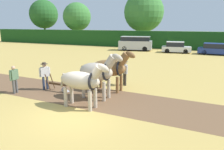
{
  "coord_description": "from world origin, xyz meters",
  "views": [
    {
      "loc": [
        5.13,
        -7.5,
        3.92
      ],
      "look_at": [
        0.28,
        3.48,
        1.1
      ],
      "focal_mm": 35.0,
      "sensor_mm": 36.0,
      "label": 1
    }
  ],
  "objects_px": {
    "tree_center_left": "(144,12)",
    "draft_horse_trail_left": "(110,68)",
    "parked_car_center_left": "(216,49)",
    "farmer_beside_team": "(125,71)",
    "draft_horse_lead_left": "(82,81)",
    "farmer_onlooker_left": "(14,78)",
    "tree_left": "(77,17)",
    "parked_car_left": "(176,47)",
    "plow": "(60,86)",
    "farmer_at_plow": "(45,74)",
    "parked_van": "(135,43)",
    "tree_far_left": "(44,14)",
    "draft_horse_lead_right": "(98,72)"
  },
  "relations": [
    {
      "from": "tree_center_left",
      "to": "draft_horse_trail_left",
      "type": "xyz_separation_m",
      "value": [
        6.31,
        -28.98,
        -4.65
      ]
    },
    {
      "from": "parked_car_center_left",
      "to": "farmer_beside_team",
      "type": "bearing_deg",
      "value": -103.87
    },
    {
      "from": "draft_horse_lead_left",
      "to": "farmer_onlooker_left",
      "type": "distance_m",
      "value": 4.74
    },
    {
      "from": "tree_left",
      "to": "parked_car_left",
      "type": "height_order",
      "value": "tree_left"
    },
    {
      "from": "draft_horse_trail_left",
      "to": "plow",
      "type": "distance_m",
      "value": 3.2
    },
    {
      "from": "tree_left",
      "to": "farmer_beside_team",
      "type": "bearing_deg",
      "value": -52.25
    },
    {
      "from": "farmer_at_plow",
      "to": "farmer_beside_team",
      "type": "relative_size",
      "value": 1.02
    },
    {
      "from": "draft_horse_lead_left",
      "to": "parked_car_left",
      "type": "distance_m",
      "value": 22.96
    },
    {
      "from": "draft_horse_trail_left",
      "to": "parked_car_left",
      "type": "height_order",
      "value": "draft_horse_trail_left"
    },
    {
      "from": "farmer_onlooker_left",
      "to": "parked_van",
      "type": "height_order",
      "value": "parked_van"
    },
    {
      "from": "draft_horse_trail_left",
      "to": "tree_far_left",
      "type": "bearing_deg",
      "value": 137.65
    },
    {
      "from": "farmer_beside_team",
      "to": "parked_car_left",
      "type": "relative_size",
      "value": 0.41
    },
    {
      "from": "draft_horse_lead_left",
      "to": "farmer_onlooker_left",
      "type": "relative_size",
      "value": 1.71
    },
    {
      "from": "plow",
      "to": "draft_horse_lead_right",
      "type": "bearing_deg",
      "value": 0.0
    },
    {
      "from": "tree_far_left",
      "to": "draft_horse_trail_left",
      "type": "height_order",
      "value": "tree_far_left"
    },
    {
      "from": "tree_center_left",
      "to": "tree_left",
      "type": "bearing_deg",
      "value": -175.11
    },
    {
      "from": "draft_horse_lead_right",
      "to": "plow",
      "type": "distance_m",
      "value": 2.84
    },
    {
      "from": "draft_horse_lead_left",
      "to": "farmer_at_plow",
      "type": "relative_size",
      "value": 1.64
    },
    {
      "from": "tree_center_left",
      "to": "parked_car_left",
      "type": "bearing_deg",
      "value": -50.99
    },
    {
      "from": "tree_center_left",
      "to": "plow",
      "type": "xyz_separation_m",
      "value": [
        3.64,
        -30.39,
        -5.73
      ]
    },
    {
      "from": "draft_horse_trail_left",
      "to": "farmer_beside_team",
      "type": "xyz_separation_m",
      "value": [
        0.37,
        1.45,
        -0.43
      ]
    },
    {
      "from": "draft_horse_lead_right",
      "to": "farmer_onlooker_left",
      "type": "height_order",
      "value": "draft_horse_lead_right"
    },
    {
      "from": "farmer_beside_team",
      "to": "farmer_at_plow",
      "type": "bearing_deg",
      "value": 172.99
    },
    {
      "from": "plow",
      "to": "farmer_onlooker_left",
      "type": "bearing_deg",
      "value": -147.48
    },
    {
      "from": "farmer_at_plow",
      "to": "draft_horse_lead_right",
      "type": "bearing_deg",
      "value": 34.18
    },
    {
      "from": "draft_horse_trail_left",
      "to": "parked_van",
      "type": "xyz_separation_m",
      "value": [
        -4.94,
        20.12,
        -0.32
      ]
    },
    {
      "from": "tree_center_left",
      "to": "draft_horse_lead_right",
      "type": "height_order",
      "value": "tree_center_left"
    },
    {
      "from": "tree_left",
      "to": "farmer_onlooker_left",
      "type": "relative_size",
      "value": 5.08
    },
    {
      "from": "farmer_at_plow",
      "to": "farmer_onlooker_left",
      "type": "height_order",
      "value": "farmer_at_plow"
    },
    {
      "from": "tree_left",
      "to": "farmer_beside_team",
      "type": "xyz_separation_m",
      "value": [
        20.4,
        -26.35,
        -4.37
      ]
    },
    {
      "from": "farmer_beside_team",
      "to": "tree_center_left",
      "type": "bearing_deg",
      "value": 61.49
    },
    {
      "from": "tree_left",
      "to": "farmer_onlooker_left",
      "type": "height_order",
      "value": "tree_left"
    },
    {
      "from": "draft_horse_trail_left",
      "to": "plow",
      "type": "xyz_separation_m",
      "value": [
        -2.66,
        -1.42,
        -1.08
      ]
    },
    {
      "from": "farmer_beside_team",
      "to": "farmer_onlooker_left",
      "type": "bearing_deg",
      "value": 176.41
    },
    {
      "from": "tree_left",
      "to": "tree_center_left",
      "type": "xyz_separation_m",
      "value": [
        13.73,
        1.17,
        0.72
      ]
    },
    {
      "from": "plow",
      "to": "parked_car_center_left",
      "type": "distance_m",
      "value": 23.09
    },
    {
      "from": "plow",
      "to": "farmer_at_plow",
      "type": "height_order",
      "value": "farmer_at_plow"
    },
    {
      "from": "draft_horse_lead_left",
      "to": "parked_car_left",
      "type": "relative_size",
      "value": 0.68
    },
    {
      "from": "draft_horse_lead_right",
      "to": "farmer_onlooker_left",
      "type": "bearing_deg",
      "value": -164.04
    },
    {
      "from": "draft_horse_trail_left",
      "to": "parked_car_left",
      "type": "xyz_separation_m",
      "value": [
        1.05,
        19.9,
        -0.67
      ]
    },
    {
      "from": "tree_far_left",
      "to": "parked_van",
      "type": "relative_size",
      "value": 1.79
    },
    {
      "from": "tree_center_left",
      "to": "farmer_beside_team",
      "type": "xyz_separation_m",
      "value": [
        6.67,
        -27.52,
        -5.08
      ]
    },
    {
      "from": "draft_horse_lead_right",
      "to": "farmer_onlooker_left",
      "type": "distance_m",
      "value": 4.94
    },
    {
      "from": "parked_car_left",
      "to": "farmer_onlooker_left",
      "type": "bearing_deg",
      "value": -111.48
    },
    {
      "from": "tree_far_left",
      "to": "parked_van",
      "type": "xyz_separation_m",
      "value": [
        24.55,
        -8.78,
        -4.95
      ]
    },
    {
      "from": "tree_far_left",
      "to": "tree_left",
      "type": "bearing_deg",
      "value": -6.6
    },
    {
      "from": "tree_center_left",
      "to": "farmer_onlooker_left",
      "type": "bearing_deg",
      "value": -87.33
    },
    {
      "from": "draft_horse_trail_left",
      "to": "parked_van",
      "type": "height_order",
      "value": "draft_horse_trail_left"
    },
    {
      "from": "tree_left",
      "to": "draft_horse_lead_left",
      "type": "xyz_separation_m",
      "value": [
        19.91,
        -30.82,
        -4.01
      ]
    },
    {
      "from": "tree_left",
      "to": "draft_horse_lead_left",
      "type": "height_order",
      "value": "tree_left"
    }
  ]
}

